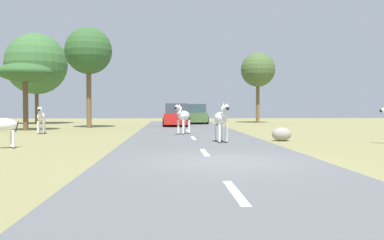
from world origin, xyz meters
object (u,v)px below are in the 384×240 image
object	(u,v)px
car_0	(196,115)
tree_2	(258,70)
zebra_4	(41,117)
zebra_0	(183,116)
tree_6	(25,73)
rock_0	(282,134)
tree_0	(36,64)
zebra_3	(221,119)
tree_4	(89,51)
car_1	(177,116)
zebra_2	(0,125)

from	to	relation	value
car_0	tree_2	world-z (taller)	tree_2
zebra_4	zebra_0	bearing A→B (deg)	158.10
zebra_4	tree_6	bearing A→B (deg)	-70.91
zebra_0	rock_0	size ratio (longest dim) A/B	1.89
tree_0	rock_0	bearing A→B (deg)	-49.10
zebra_0	rock_0	xyz separation A→B (m)	(4.22, -3.96, -0.72)
zebra_3	tree_4	size ratio (longest dim) A/B	0.23
zebra_4	tree_4	distance (m)	8.20
car_1	tree_0	world-z (taller)	tree_0
rock_0	zebra_0	bearing A→B (deg)	136.78
zebra_0	zebra_4	world-z (taller)	zebra_0
zebra_3	tree_2	size ratio (longest dim) A/B	0.25
zebra_2	zebra_3	distance (m)	8.31
tree_2	rock_0	world-z (taller)	tree_2
car_1	rock_0	bearing A→B (deg)	-69.71
zebra_4	tree_2	distance (m)	22.48
car_0	tree_2	xyz separation A→B (m)	(6.16, 2.44, 4.24)
tree_2	rock_0	bearing A→B (deg)	-99.60
zebra_2	zebra_3	bearing A→B (deg)	-112.81
zebra_0	tree_6	world-z (taller)	tree_6
zebra_4	tree_2	size ratio (longest dim) A/B	0.24
zebra_2	tree_6	world-z (taller)	tree_6
zebra_3	zebra_2	bearing A→B (deg)	2.84
tree_2	tree_6	distance (m)	21.47
tree_6	tree_0	bearing A→B (deg)	104.36
tree_4	tree_6	distance (m)	4.96
rock_0	tree_6	bearing A→B (deg)	147.53
rock_0	zebra_4	bearing A→B (deg)	155.74
car_1	tree_2	world-z (taller)	tree_2
rock_0	zebra_3	bearing A→B (deg)	-158.80
car_0	tree_0	bearing A→B (deg)	175.59
tree_6	rock_0	bearing A→B (deg)	-32.47
car_0	zebra_2	bearing A→B (deg)	-112.17
car_0	tree_2	distance (m)	7.87
zebra_0	car_1	distance (m)	9.72
car_1	tree_4	bearing A→B (deg)	-163.60
rock_0	tree_4	bearing A→B (deg)	131.66
tree_4	car_1	bearing A→B (deg)	13.84
car_1	tree_2	xyz separation A→B (m)	(7.93, 7.35, 4.24)
car_0	tree_0	distance (m)	14.99
car_1	tree_6	xyz separation A→B (m)	(-9.82, -4.65, 2.83)
car_1	tree_4	xyz separation A→B (m)	(-6.40, -1.58, 4.68)
car_0	tree_6	distance (m)	15.29
zebra_2	car_1	bearing A→B (deg)	-56.49
zebra_2	tree_4	distance (m)	15.64
zebra_0	tree_2	bearing A→B (deg)	-87.46
car_0	car_1	world-z (taller)	same
tree_0	rock_0	world-z (taller)	tree_0
tree_4	tree_6	size ratio (longest dim) A/B	1.68
tree_4	rock_0	distance (m)	17.03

